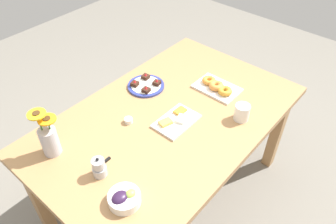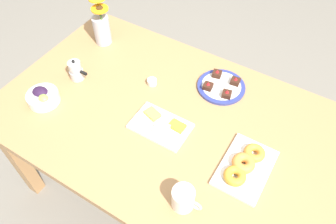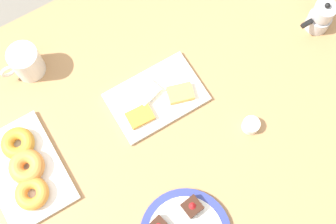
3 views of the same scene
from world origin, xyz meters
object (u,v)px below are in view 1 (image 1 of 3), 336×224
Objects in this scene: grape_bowl at (124,198)px; croissant_platter at (217,87)px; cheese_platter at (176,120)px; dessert_plate at (146,85)px; moka_pot at (99,168)px; coffee_mug at (242,112)px; dining_table at (168,128)px; flower_vase at (49,139)px; jam_cup_honey at (129,120)px.

grape_bowl is 0.97m from croissant_platter.
cheese_platter is at bearing 179.52° from croissant_platter.
moka_pot is (-0.65, -0.32, 0.04)m from dessert_plate.
coffee_mug is 0.47× the size of cheese_platter.
dining_table is 0.54m from moka_pot.
dining_table is at bearing 129.05° from coffee_mug.
grape_bowl reaches higher than dining_table.
grape_bowl is at bearing -86.18° from flower_vase.
dessert_plate is 1.99× the size of moka_pot.
dessert_plate is at bearing 70.60° from cheese_platter.
dining_table is at bearing -113.09° from dessert_plate.
dessert_plate is at bearing 25.81° from moka_pot.
moka_pot is at bearing 177.11° from croissant_platter.
cheese_platter is 0.96× the size of flower_vase.
dining_table is 0.44m from coffee_mug.
moka_pot is at bearing -155.14° from jam_cup_honey.
croissant_platter is at bearing 9.27° from grape_bowl.
moka_pot reaches higher than jam_cup_honey.
jam_cup_honey is 0.18× the size of flower_vase.
coffee_mug is at bearing -7.35° from grape_bowl.
dessert_plate is (0.31, 0.16, -0.00)m from jam_cup_honey.
moka_pot is at bearing -178.04° from dining_table.
grape_bowl is at bearing -136.13° from jam_cup_honey.
jam_cup_honey is at bearing -153.13° from dessert_plate.
dining_table is at bearing 170.85° from croissant_platter.
croissant_platter is at bearing -19.08° from flower_vase.
coffee_mug reaches higher than dessert_plate.
grape_bowl reaches higher than croissant_platter.
flower_vase is at bearing 160.92° from croissant_platter.
cheese_platter is 1.10× the size of dessert_plate.
croissant_platter is 1.06m from flower_vase.
dining_table is 13.45× the size of moka_pot.
coffee_mug is at bearing -77.47° from dessert_plate.
coffee_mug is at bearing -35.28° from flower_vase.
dessert_plate is (0.13, 0.30, 0.10)m from dining_table.
jam_cup_honey is (-0.45, 0.47, -0.04)m from coffee_mug.
jam_cup_honey is (-0.18, 0.14, 0.10)m from dining_table.
coffee_mug is at bearing -50.95° from dining_table.
cheese_platter reaches higher than jam_cup_honey.
grape_bowl is 0.86m from dessert_plate.
grape_bowl is (-0.83, 0.11, -0.02)m from coffee_mug.
grape_bowl is 0.63× the size of dessert_plate.
dining_table is at bearing 90.42° from cheese_platter.
coffee_mug is 0.83m from grape_bowl.
dining_table is 0.34m from dessert_plate.
flower_vase is (-1.00, 0.34, 0.08)m from croissant_platter.
cheese_platter reaches higher than dining_table.
coffee_mug reaches higher than dining_table.
cheese_platter is 0.93× the size of croissant_platter.
jam_cup_honey is at bearing 160.40° from croissant_platter.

